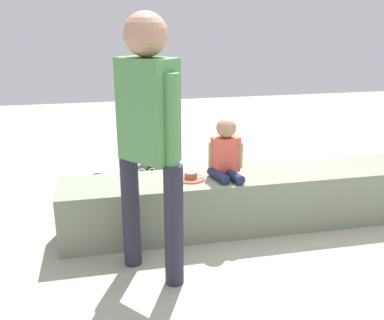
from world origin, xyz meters
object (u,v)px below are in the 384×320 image
Objects in this scene: water_bottle_near_gift at (296,170)px; handbag_brown_canvas at (236,187)px; cake_plate at (191,177)px; child_seated at (226,151)px; cake_box_white at (169,181)px; gift_bag at (147,187)px; party_cup_red at (256,179)px; handbag_black_leather at (98,194)px; adult_standing at (149,127)px.

water_bottle_near_gift is 0.67× the size of handbag_brown_canvas.
child_seated is at bearing 2.40° from cake_plate.
child_seated is 1.24m from cake_box_white.
gift_bag is at bearing -127.15° from cake_box_white.
handbag_black_leather is at bearing -174.03° from party_cup_red.
party_cup_red is at bearing 48.13° from adult_standing.
party_cup_red is at bearing 40.35° from handbag_brown_canvas.
child_seated is at bearing -73.27° from cake_box_white.
handbag_black_leather is at bearing 136.44° from cake_plate.
gift_bag is 1.68m from water_bottle_near_gift.
water_bottle_near_gift is at bearing 23.16° from handbag_brown_canvas.
gift_bag is at bearing 174.77° from handbag_brown_canvas.
cake_plate reaches higher than cake_box_white.
party_cup_red is 0.42m from handbag_brown_canvas.
gift_bag reaches higher than cake_box_white.
cake_box_white is at bearing 176.60° from water_bottle_near_gift.
water_bottle_near_gift is (1.09, 0.94, -0.57)m from child_seated.
gift_bag is (-0.28, 0.69, -0.33)m from cake_plate.
handbag_brown_canvas is at bearing 64.16° from child_seated.
water_bottle_near_gift is 0.49m from party_cup_red.
cake_box_white is (-1.40, 0.08, -0.05)m from water_bottle_near_gift.
child_seated is at bearing -33.98° from handbag_black_leather.
child_seated is 1.49× the size of cake_box_white.
handbag_brown_canvas is (0.86, -0.08, -0.05)m from gift_bag.
child_seated is 0.35m from cake_plate.
handbag_black_leather reaches higher than cake_box_white.
child_seated is 0.95m from adult_standing.
cake_box_white is (0.37, 1.59, -0.99)m from adult_standing.
handbag_black_leather is at bearing 175.86° from handbag_brown_canvas.
child_seated is 1.55m from water_bottle_near_gift.
child_seated reaches higher than cake_plate.
water_bottle_near_gift is at bearing 8.60° from party_cup_red.
cake_plate is 0.67× the size of handbag_black_leather.
handbag_brown_canvas is (1.33, -0.10, -0.01)m from handbag_black_leather.
cake_plate is 1.33m from party_cup_red.
cake_box_white is 0.74m from handbag_brown_canvas.
handbag_black_leather is (-0.75, 0.71, -0.38)m from cake_plate.
gift_bag is 0.47m from handbag_black_leather.
adult_standing is 1.61m from handbag_black_leather.
cake_plate is at bearing 54.82° from adult_standing.
cake_plate is at bearing -88.92° from cake_box_white.
gift_bag is 0.44m from cake_box_white.
party_cup_red is at bearing 5.97° from handbag_black_leather.
cake_plate is 0.69× the size of cake_box_white.
cake_box_white is 0.97× the size of handbag_black_leather.
gift_bag is 1.04× the size of cake_box_white.
water_bottle_near_gift is at bearing 8.98° from gift_bag.
handbag_black_leather is (-1.64, -0.17, 0.05)m from party_cup_red.
handbag_brown_canvas reaches higher than cake_box_white.
adult_standing is 1.78m from handbag_brown_canvas.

